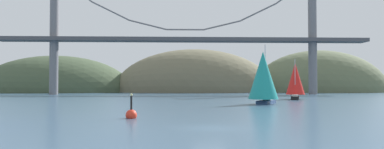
% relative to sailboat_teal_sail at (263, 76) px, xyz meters
% --- Properties ---
extents(ground_plane, '(360.00, 360.00, 0.00)m').
position_rel_sailboat_teal_sail_xyz_m(ground_plane, '(-11.78, -33.53, -4.61)').
color(ground_plane, '#385670').
extents(headland_right, '(59.62, 44.00, 36.79)m').
position_rel_sailboat_teal_sail_xyz_m(headland_right, '(48.22, 101.47, -4.61)').
color(headland_right, '#5B6647').
rests_on(headland_right, ground_plane).
extents(headland_left, '(66.38, 44.00, 31.41)m').
position_rel_sailboat_teal_sail_xyz_m(headland_left, '(-66.78, 101.47, -4.61)').
color(headland_left, '#425138').
rests_on(headland_left, ground_plane).
extents(headland_center, '(70.31, 44.00, 37.35)m').
position_rel_sailboat_teal_sail_xyz_m(headland_center, '(-6.78, 101.47, -4.61)').
color(headland_center, '#6B664C').
rests_on(headland_center, ground_plane).
extents(suspension_bridge, '(121.47, 6.00, 39.57)m').
position_rel_sailboat_teal_sail_xyz_m(suspension_bridge, '(-11.78, 61.47, 14.27)').
color(suspension_bridge, slate).
rests_on(suspension_bridge, ground_plane).
extents(sailboat_teal_sail, '(6.79, 9.20, 10.09)m').
position_rel_sailboat_teal_sail_xyz_m(sailboat_teal_sail, '(0.00, 0.00, 0.00)').
color(sailboat_teal_sail, navy).
rests_on(sailboat_teal_sail, ground_plane).
extents(sailboat_red_spinnaker, '(5.21, 7.66, 8.85)m').
position_rel_sailboat_teal_sail_xyz_m(sailboat_red_spinnaker, '(11.81, 20.17, -0.31)').
color(sailboat_red_spinnaker, black).
rests_on(sailboat_red_spinnaker, ground_plane).
extents(channel_buoy, '(1.10, 1.10, 2.64)m').
position_rel_sailboat_teal_sail_xyz_m(channel_buoy, '(-18.67, -25.15, -4.24)').
color(channel_buoy, red).
rests_on(channel_buoy, ground_plane).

